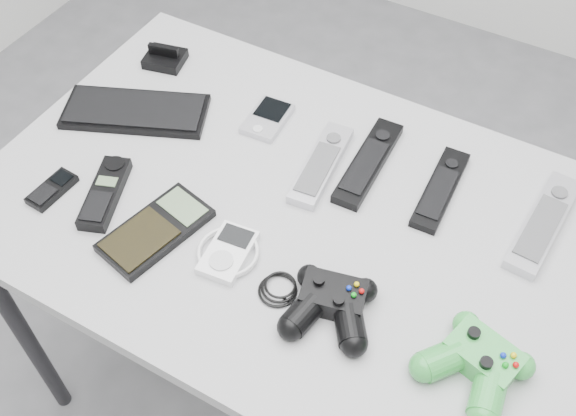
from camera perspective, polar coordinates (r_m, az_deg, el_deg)
The scene contains 15 objects.
floor at distance 1.89m, azimuth 1.19°, elevation -14.17°, with size 3.50×3.50×0.00m, color slate.
desk at distance 1.26m, azimuth 0.84°, elevation -2.18°, with size 1.16×0.74×0.77m.
pda_keyboard at distance 1.41m, azimuth -12.80°, elevation 8.03°, with size 0.29×0.12×0.02m, color black.
dock_bracket at distance 1.52m, azimuth -10.43°, elevation 12.66°, with size 0.08×0.07×0.04m, color black.
pda at distance 1.36m, azimuth -1.76°, elevation 7.61°, with size 0.07×0.11×0.02m, color #B5B4BC.
remote_silver_a at distance 1.27m, azimuth 2.84°, elevation 3.76°, with size 0.05×0.21×0.02m, color #B5B4BC.
remote_black_a at distance 1.28m, azimuth 6.83°, elevation 3.90°, with size 0.05×0.23×0.02m, color black.
remote_black_b at distance 1.26m, azimuth 12.79°, elevation 1.62°, with size 0.05×0.20×0.02m, color black.
remote_silver_b at distance 1.26m, azimuth 20.83°, elevation -1.16°, with size 0.06×0.24×0.02m, color #B3B2B9.
mobile_phone at distance 1.31m, azimuth -19.36°, elevation 1.52°, with size 0.04×0.10×0.02m, color black.
cordless_handset at distance 1.27m, azimuth -15.24°, elevation 1.25°, with size 0.05×0.16×0.03m, color black.
calculator at distance 1.19m, azimuth -11.14°, elevation -1.82°, with size 0.10×0.20×0.02m, color black.
mp3_player at distance 1.15m, azimuth -5.09°, elevation -3.73°, with size 0.11×0.11×0.02m, color white.
controller_black at distance 1.07m, azimuth 3.67°, elevation -8.01°, with size 0.24×0.15×0.05m, color black, non-canonical shape.
controller_green at distance 1.06m, azimuth 15.74°, elevation -12.43°, with size 0.15×0.16×0.05m, color #248725, non-canonical shape.
Camera 1 is at (0.36, -0.72, 1.71)m, focal length 42.00 mm.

